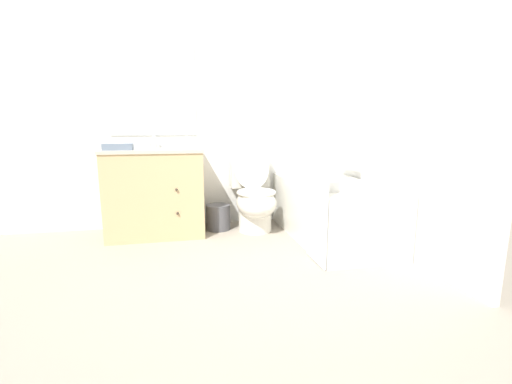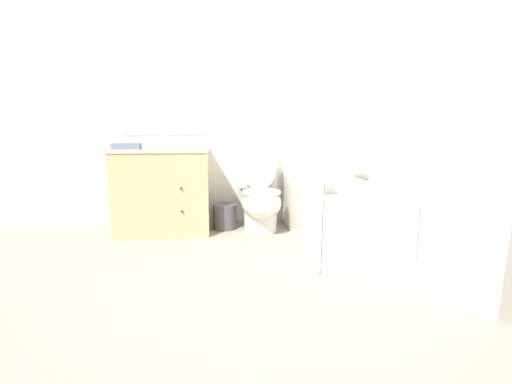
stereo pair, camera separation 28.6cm
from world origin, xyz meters
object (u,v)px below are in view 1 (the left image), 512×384
Objects in this scene: tissue_box at (189,143)px; sink_faucet at (155,144)px; vanity_cabinet at (156,191)px; bathtub at (330,209)px; bath_towel_folded at (339,185)px; wastebasket at (218,217)px; toilet at (254,197)px; hand_towel_folded at (118,147)px.

sink_faucet is at bearing 151.31° from tissue_box.
sink_faucet is (-0.00, 0.21, 0.44)m from vanity_cabinet.
bathtub is (1.61, -0.67, -0.60)m from sink_faucet.
bath_towel_folded is at bearing -37.09° from tissue_box.
bathtub reaches higher than wastebasket.
wastebasket is (-1.01, 0.49, -0.14)m from bathtub.
toilet is 0.98m from bath_towel_folded.
bathtub is 5.78× the size of wastebasket.
bath_towel_folded is (-0.11, -0.39, 0.30)m from bathtub.
hand_towel_folded is at bearing -152.58° from vanity_cabinet.
bath_towel_folded is at bearing -21.59° from hand_towel_folded.
tissue_box is (0.33, 0.03, 0.45)m from vanity_cabinet.
wastebasket is at bearing 135.59° from bath_towel_folded.
tissue_box is (-0.27, 0.00, 0.75)m from wastebasket.
bath_towel_folded is (0.54, -0.79, 0.23)m from toilet.
wastebasket is (0.60, 0.02, -0.30)m from vanity_cabinet.
sink_faucet is 0.46m from hand_towel_folded.
bath_towel_folded is at bearing -55.74° from toilet.
tissue_box is (-0.63, 0.09, 0.54)m from toilet.
sink_faucet reaches higher than hand_towel_folded.
hand_towel_folded reaches higher than wastebasket.
wastebasket is 1.04× the size of hand_towel_folded.
bathtub is (0.65, -0.40, -0.08)m from toilet.
vanity_cabinet reaches higher than bathtub.
bath_towel_folded reaches higher than wastebasket.
vanity_cabinet is 1.69m from bathtub.
vanity_cabinet is 6.41× the size of sink_faucet.
vanity_cabinet is 0.56m from tissue_box.
tissue_box reaches higher than toilet.
sink_faucet is 0.55× the size of wastebasket.
toilet is 2.70× the size of bath_towel_folded.
bathtub is at bearing -31.39° from toilet.
sink_faucet reaches higher than vanity_cabinet.
tissue_box is 0.52× the size of hand_towel_folded.
sink_faucet reaches higher than bath_towel_folded.
hand_towel_folded is 0.77× the size of bath_towel_folded.
bathtub is 4.64× the size of bath_towel_folded.
hand_towel_folded is at bearing -164.20° from tissue_box.
tissue_box reaches higher than bath_towel_folded.
tissue_box reaches higher than wastebasket.
vanity_cabinet is 6.95× the size of tissue_box.
sink_faucet is 1.86m from bath_towel_folded.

